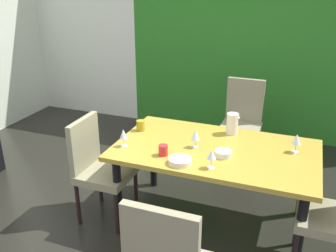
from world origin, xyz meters
name	(u,v)px	position (x,y,z in m)	size (l,w,h in m)	color
ground_plane	(117,232)	(0.00, 0.00, -0.01)	(5.43, 5.22, 0.02)	black
back_panel_interior	(83,26)	(-1.85, 2.56, 1.34)	(1.74, 0.10, 2.68)	silver
garden_window_panel	(270,36)	(0.87, 2.56, 1.34)	(3.70, 0.10, 2.68)	#2A7922
dining_table	(215,157)	(0.73, 0.44, 0.65)	(1.66, 0.97, 0.73)	#B29433
chair_left_near	(98,165)	(-0.26, 0.18, 0.52)	(0.45, 0.44, 0.93)	gray
chair_head_far	(242,119)	(0.74, 1.67, 0.53)	(0.44, 0.45, 0.98)	gray
wine_glass_near_window	(123,134)	(0.00, 0.20, 0.84)	(0.06, 0.06, 0.15)	silver
wine_glass_right	(195,135)	(0.56, 0.39, 0.84)	(0.07, 0.07, 0.16)	silver
wine_glass_south	(212,155)	(0.78, 0.09, 0.84)	(0.07, 0.07, 0.15)	silver
wine_glass_near_shelf	(297,139)	(1.35, 0.59, 0.84)	(0.07, 0.07, 0.16)	silver
serving_bowl_corner	(223,153)	(0.82, 0.31, 0.75)	(0.14, 0.14, 0.05)	silver
serving_bowl_center	(180,161)	(0.54, 0.08, 0.75)	(0.18, 0.18, 0.04)	#F2DBC7
cup_east	(163,150)	(0.37, 0.16, 0.77)	(0.08, 0.08, 0.09)	red
cup_front	(141,125)	(-0.01, 0.56, 0.78)	(0.08, 0.08, 0.10)	#A88F1D
pitcher_left	(232,124)	(0.79, 0.78, 0.83)	(0.12, 0.11, 0.19)	silver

